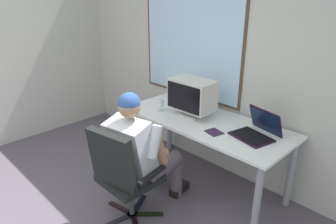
{
  "coord_description": "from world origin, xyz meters",
  "views": [
    {
      "loc": [
        2.01,
        -0.37,
        2.01
      ],
      "look_at": [
        0.13,
        1.48,
        0.94
      ],
      "focal_mm": 33.13,
      "sensor_mm": 36.0,
      "label": 1
    }
  ],
  "objects": [
    {
      "name": "person_seated",
      "position": [
        0.07,
        1.2,
        0.63
      ],
      "size": [
        0.58,
        0.86,
        1.22
      ],
      "color": "#554B57",
      "rests_on": "ground"
    },
    {
      "name": "wine_glass",
      "position": [
        -0.28,
        1.77,
        0.85
      ],
      "size": [
        0.07,
        0.07,
        0.13
      ],
      "color": "silver",
      "rests_on": "desk"
    },
    {
      "name": "wall_rear",
      "position": [
        -0.02,
        2.35,
        1.31
      ],
      "size": [
        4.62,
        0.08,
        2.61
      ],
      "color": "beige",
      "rests_on": "ground"
    },
    {
      "name": "desk",
      "position": [
        0.22,
        1.92,
        0.66
      ],
      "size": [
        1.78,
        0.76,
        0.75
      ],
      "color": "gray",
      "rests_on": "ground"
    },
    {
      "name": "crt_monitor",
      "position": [
        0.04,
        1.91,
        0.98
      ],
      "size": [
        0.46,
        0.3,
        0.39
      ],
      "color": "beige",
      "rests_on": "desk"
    },
    {
      "name": "laptop",
      "position": [
        0.78,
        1.97,
        0.82
      ],
      "size": [
        0.42,
        0.4,
        0.24
      ],
      "color": "black",
      "rests_on": "desk"
    },
    {
      "name": "office_chair",
      "position": [
        0.11,
        0.94,
        0.53
      ],
      "size": [
        0.6,
        0.57,
        0.95
      ],
      "color": "black",
      "rests_on": "ground"
    },
    {
      "name": "cd_case",
      "position": [
        0.47,
        1.75,
        0.76
      ],
      "size": [
        0.17,
        0.15,
        0.01
      ],
      "color": "#2D1A33",
      "rests_on": "desk"
    }
  ]
}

